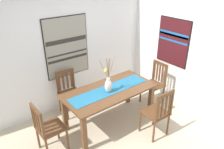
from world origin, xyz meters
TOP-DOWN VIEW (x-y plane):
  - ground_plane at (0.00, 0.00)m, footprint 6.40×6.40m
  - wall_back at (0.00, 1.86)m, footprint 6.40×0.12m
  - wall_side at (1.86, 0.00)m, footprint 0.12×6.40m
  - dining_table at (0.10, 0.71)m, footprint 1.74×0.85m
  - table_runner at (0.10, 0.71)m, footprint 1.60×0.36m
  - centerpiece_vase at (0.03, 0.65)m, footprint 0.25×0.17m
  - chair_0 at (-0.33, 1.54)m, footprint 0.43×0.43m
  - chair_1 at (-1.14, 0.73)m, footprint 0.43×0.43m
  - chair_2 at (1.36, 0.69)m, footprint 0.43×0.43m
  - chair_3 at (0.56, -0.10)m, footprint 0.44×0.44m
  - painting_on_back_wall at (-0.16, 1.79)m, footprint 0.95×0.05m
  - painting_on_side_wall at (1.79, 0.65)m, footprint 0.05×0.79m

SIDE VIEW (x-z plane):
  - ground_plane at x=0.00m, z-range -0.03..0.00m
  - chair_0 at x=-0.33m, z-range 0.03..0.95m
  - chair_1 at x=-1.14m, z-range 0.02..0.96m
  - chair_3 at x=0.56m, z-range 0.02..0.98m
  - chair_2 at x=1.36m, z-range 0.03..0.99m
  - dining_table at x=0.10m, z-range 0.26..1.02m
  - table_runner at x=0.10m, z-range 0.76..0.77m
  - centerpiece_vase at x=0.03m, z-range 0.59..1.26m
  - wall_back at x=0.00m, z-range 0.00..2.70m
  - wall_side at x=1.86m, z-range 0.00..2.70m
  - painting_on_back_wall at x=-0.16m, z-range 0.73..1.98m
  - painting_on_side_wall at x=1.79m, z-range 0.86..1.88m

